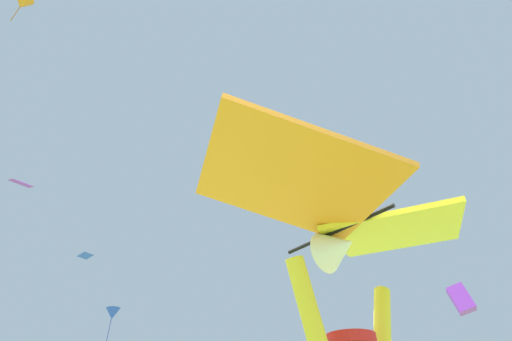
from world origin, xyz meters
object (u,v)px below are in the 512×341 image
object	(u,v)px
distant_kite_blue_mid_right	(85,255)
distant_kite_white_far_center	(235,138)
distant_kite_purple_mid_left	(461,299)
held_stunt_kite	(347,217)
distant_kite_purple_high_left	(21,182)
distant_kite_blue_overhead_distant	(112,314)
distant_kite_orange_low_left	(22,3)

from	to	relation	value
distant_kite_blue_mid_right	distant_kite_white_far_center	world-z (taller)	distant_kite_white_far_center
distant_kite_purple_mid_left	distant_kite_blue_mid_right	distance (m)	25.78
held_stunt_kite	distant_kite_purple_mid_left	world-z (taller)	distant_kite_purple_mid_left
distant_kite_blue_mid_right	distant_kite_purple_high_left	size ratio (longest dim) A/B	1.30
distant_kite_white_far_center	distant_kite_blue_overhead_distant	bearing A→B (deg)	134.46
distant_kite_white_far_center	distant_kite_purple_mid_left	bearing A→B (deg)	-51.18
distant_kite_white_far_center	distant_kite_blue_mid_right	bearing A→B (deg)	128.91
distant_kite_blue_mid_right	distant_kite_white_far_center	bearing A→B (deg)	-51.09
distant_kite_blue_mid_right	distant_kite_blue_overhead_distant	world-z (taller)	distant_kite_blue_mid_right
distant_kite_blue_mid_right	distant_kite_blue_overhead_distant	size ratio (longest dim) A/B	0.53
distant_kite_orange_low_left	distant_kite_purple_mid_left	bearing A→B (deg)	2.92
distant_kite_white_far_center	distant_kite_purple_high_left	world-z (taller)	distant_kite_white_far_center
distant_kite_purple_high_left	distant_kite_blue_overhead_distant	xyz separation A→B (m)	(3.57, 14.25, 0.13)
distant_kite_purple_mid_left	distant_kite_purple_high_left	xyz separation A→B (m)	(-16.24, 0.24, 1.77)
distant_kite_orange_low_left	distant_kite_white_far_center	world-z (taller)	distant_kite_white_far_center
distant_kite_purple_high_left	distant_kite_blue_mid_right	bearing A→B (deg)	87.85
distant_kite_blue_mid_right	distant_kite_purple_mid_left	bearing A→B (deg)	-51.13
distant_kite_blue_overhead_distant	held_stunt_kite	bearing A→B (deg)	-87.90
held_stunt_kite	distant_kite_blue_overhead_distant	xyz separation A→B (m)	(-0.88, 24.03, 5.54)
distant_kite_purple_mid_left	distant_kite_orange_low_left	world-z (taller)	distant_kite_orange_low_left
distant_kite_orange_low_left	distant_kite_blue_overhead_distant	xyz separation A→B (m)	(5.66, 15.42, -6.68)
distant_kite_purple_mid_left	distant_kite_white_far_center	xyz separation A→B (m)	(-7.02, 8.72, 13.34)
held_stunt_kite	distant_kite_blue_mid_right	xyz separation A→B (m)	(-3.73, 28.80, 10.88)
distant_kite_orange_low_left	distant_kite_blue_overhead_distant	world-z (taller)	distant_kite_orange_low_left
distant_kite_purple_mid_left	distant_kite_blue_mid_right	xyz separation A→B (m)	(-15.52, 19.26, 7.25)
distant_kite_purple_mid_left	distant_kite_white_far_center	distance (m)	17.42
distant_kite_blue_mid_right	distant_kite_purple_high_left	bearing A→B (deg)	-92.15
distant_kite_purple_mid_left	distant_kite_orange_low_left	distance (m)	20.27
distant_kite_blue_mid_right	distant_kite_white_far_center	distance (m)	14.85
distant_kite_purple_mid_left	distant_kite_purple_high_left	distance (m)	16.34
distant_kite_purple_mid_left	distant_kite_white_far_center	bearing A→B (deg)	128.82
distant_kite_blue_mid_right	distant_kite_orange_low_left	size ratio (longest dim) A/B	0.69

